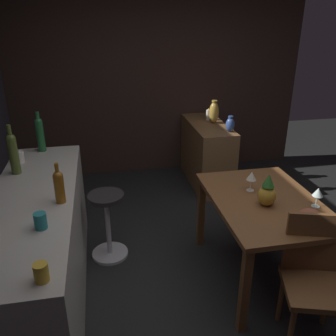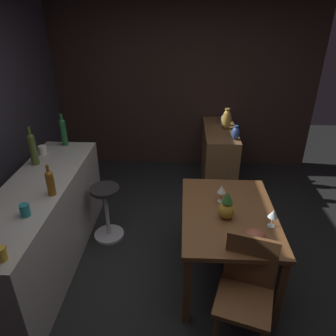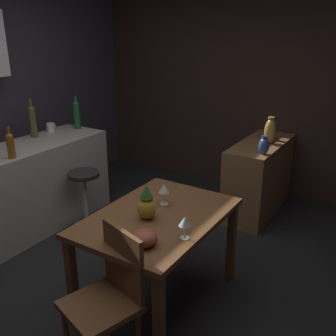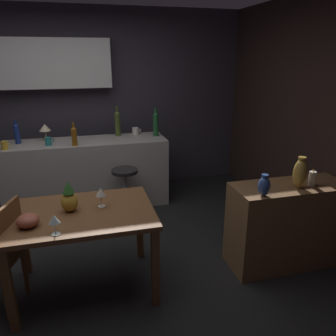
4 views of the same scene
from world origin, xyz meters
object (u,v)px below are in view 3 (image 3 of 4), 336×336
Objects in this scene: wine_glass_left at (185,222)px; fruit_bowl at (144,238)px; vase_ceramic_blue at (264,146)px; wine_bottle_green at (77,113)px; wine_bottle_amber at (11,144)px; wine_bottle_olive at (33,120)px; pillar_candle_tall at (272,134)px; vase_brass at (270,131)px; sideboard_cabinet at (259,177)px; bar_stool at (86,200)px; wine_glass_right at (164,189)px; dining_table at (158,227)px; cup_white at (51,127)px; pineapple_centerpiece at (147,204)px; chair_near_window at (109,295)px.

wine_glass_left reaches higher than fruit_bowl.
wine_glass_left is at bearing -177.41° from vase_ceramic_blue.
wine_bottle_amber is at bearing -166.72° from wine_bottle_green.
wine_bottle_olive is (0.92, 2.10, 0.30)m from fruit_bowl.
pillar_candle_tall is 0.55× the size of vase_brass.
fruit_bowl is at bearing -126.03° from wine_bottle_green.
pillar_candle_tall is at bearing 8.52° from vase_brass.
vase_brass is at bearing -66.40° from wine_bottle_green.
wine_bottle_green is at bearing 114.10° from sideboard_cabinet.
pillar_candle_tall is at bearing -17.97° from sideboard_cabinet.
wine_glass_left is 1.89m from wine_bottle_amber.
wine_glass_right is (-0.35, -1.19, 0.53)m from bar_stool.
pillar_candle_tall is (2.06, -0.15, 0.24)m from dining_table.
fruit_bowl is at bearing 179.96° from pillar_candle_tall.
sideboard_cabinet reaches higher than bar_stool.
pillar_candle_tall is 0.84× the size of vase_ceramic_blue.
cup_white is (0.26, 0.72, 0.61)m from bar_stool.
vase_ceramic_blue is (-0.55, -0.10, 0.02)m from pillar_candle_tall.
vase_ceramic_blue is at bearing -170.07° from pillar_candle_tall.
wine_glass_left is 2.46m from wine_bottle_green.
wine_bottle_olive is at bearing 123.55° from sideboard_cabinet.
wine_glass_right reaches higher than bar_stool.
sideboard_cabinet is 0.55m from vase_brass.
vase_brass reaches higher than pineapple_centerpiece.
sideboard_cabinet is 2.53m from chair_near_window.
vase_brass reaches higher than chair_near_window.
cup_white reaches higher than chair_near_window.
bar_stool is at bearing -91.37° from wine_bottle_olive.
wine_bottle_amber reaches higher than pineapple_centerpiece.
chair_near_window is 1.41× the size of bar_stool.
cup_white is (1.17, 2.12, 0.16)m from fruit_bowl.
cup_white is (-1.11, 2.07, 0.54)m from sideboard_cabinet.
pineapple_centerpiece reaches higher than fruit_bowl.
pillar_candle_tall is (2.14, -0.19, 0.04)m from pineapple_centerpiece.
bar_stool is 1.69× the size of wine_bottle_green.
wine_bottle_olive is 3.29× the size of cup_white.
bar_stool is 2.47× the size of pineapple_centerpiece.
fruit_bowl is 0.57× the size of wine_bottle_amber.
sideboard_cabinet is 0.65m from vase_ceramic_blue.
chair_near_window is 2.58m from wine_bottle_green.
wine_glass_right is 1.90m from pillar_candle_tall.
pineapple_centerpiece is (-0.60, -1.21, 0.51)m from bar_stool.
chair_near_window reaches higher than sideboard_cabinet.
wine_bottle_green is at bearing 63.52° from wine_glass_right.
cup_white is 0.65× the size of vase_ceramic_blue.
cup_white reaches higher than dining_table.
wine_glass_left is 0.54× the size of wine_bottle_amber.
cup_white is 0.42× the size of vase_brass.
wine_glass_right is 1.52m from wine_bottle_amber.
fruit_bowl is 1.90m from vase_ceramic_blue.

